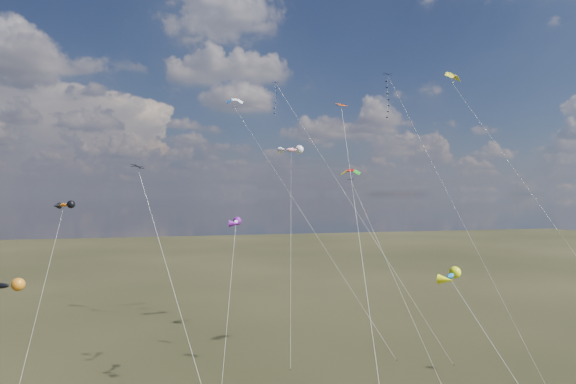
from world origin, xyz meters
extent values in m
cube|color=black|center=(15.05, 25.16, 34.06)|extent=(1.28, 1.26, 0.43)
cylinder|color=silver|center=(18.90, 15.87, 17.03)|extent=(7.74, 18.60, 34.07)
cube|color=#0C1353|center=(3.10, 36.34, 34.71)|extent=(0.97, 0.96, 0.33)
cylinder|color=silver|center=(10.60, 25.78, 17.35)|extent=(15.02, 21.16, 34.72)
cube|color=#332316|center=(18.09, 15.21, 0.06)|extent=(0.10, 0.10, 0.12)
cube|color=black|center=(-15.04, 6.37, 20.88)|extent=(1.00, 1.04, 0.34)
cylinder|color=silver|center=(-12.04, -1.04, 10.44)|extent=(6.04, 14.86, 20.89)
cube|color=#C73F09|center=(2.17, 8.03, 26.66)|extent=(1.04, 1.01, 0.32)
cylinder|color=silver|center=(-0.40, -2.89, 13.33)|extent=(5.17, 21.87, 26.67)
cylinder|color=silver|center=(23.72, 6.67, 16.17)|extent=(9.70, 19.69, 32.34)
cylinder|color=silver|center=(5.47, 30.06, 16.48)|extent=(14.70, 23.48, 32.97)
cube|color=#332316|center=(12.80, 18.33, 0.06)|extent=(0.10, 0.10, 0.12)
cylinder|color=silver|center=(8.01, 8.62, 10.63)|extent=(3.80, 14.05, 21.27)
ellipsoid|color=#CB5F0F|center=(-24.02, 31.50, 17.49)|extent=(2.49, 2.03, 1.04)
cylinder|color=silver|center=(-24.95, 24.25, 8.75)|extent=(1.90, 14.52, 17.51)
ellipsoid|color=white|center=(-5.98, 15.53, 16.04)|extent=(1.50, 2.53, 0.83)
cylinder|color=silver|center=(-7.57, 10.23, 8.02)|extent=(3.22, 10.63, 16.06)
ellipsoid|color=red|center=(5.41, 36.23, 25.13)|extent=(3.34, 2.19, 1.38)
cylinder|color=silver|center=(2.89, 27.31, 12.56)|extent=(5.07, 17.87, 25.14)
cube|color=#332316|center=(0.37, 18.39, 0.06)|extent=(0.10, 0.10, 0.12)
ellipsoid|color=#1164A9|center=(4.00, -6.07, 13.64)|extent=(2.27, 2.15, 0.88)
camera|label=1|loc=(-14.19, -34.35, 18.75)|focal=32.00mm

